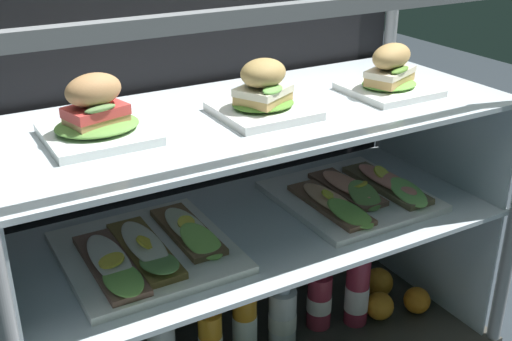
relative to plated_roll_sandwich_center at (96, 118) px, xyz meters
name	(u,v)px	position (x,y,z in m)	size (l,w,h in m)	color
case_frame	(227,160)	(0.34, 0.13, -0.21)	(1.18, 0.53, 0.95)	gray
riser_lower_tier	(256,295)	(0.34, -0.01, -0.51)	(1.12, 0.46, 0.36)	silver
shelf_lower_glass	(256,227)	(0.34, -0.01, -0.32)	(1.13, 0.48, 0.01)	silver
riser_upper_tier	(256,173)	(0.34, -0.01, -0.18)	(1.12, 0.46, 0.26)	silver
shelf_upper_glass	(256,114)	(0.34, -0.01, -0.05)	(1.13, 0.48, 0.01)	silver
plated_roll_sandwich_center	(96,118)	(0.00, 0.00, 0.00)	(0.19, 0.19, 0.13)	white
plated_roll_sandwich_right_of_center	(261,96)	(0.33, -0.04, 0.00)	(0.19, 0.19, 0.12)	white
plated_roll_sandwich_mid_left	(390,75)	(0.66, -0.05, 0.00)	(0.18, 0.18, 0.11)	white
open_sandwich_tray_left_of_center	(149,251)	(0.07, -0.02, -0.30)	(0.34, 0.35, 0.06)	white
open_sandwich_tray_near_left_corner	(356,194)	(0.61, -0.02, -0.30)	(0.34, 0.35, 0.06)	white
juice_bottle_front_left_end	(210,341)	(0.21, 0.00, -0.60)	(0.06, 0.06, 0.23)	orange
juice_bottle_tucked_behind	(245,322)	(0.32, 0.01, -0.59)	(0.06, 0.06, 0.24)	orange
juice_bottle_front_second	(282,315)	(0.42, 0.01, -0.61)	(0.07, 0.07, 0.20)	white
juice_bottle_front_right_end	(319,298)	(0.54, 0.01, -0.60)	(0.07, 0.07, 0.22)	#9E2B3D
juice_bottle_front_fourth	(357,290)	(0.64, -0.02, -0.59)	(0.06, 0.06, 0.25)	#A2293F
orange_fruit_beside_bottles	(380,306)	(0.70, -0.04, -0.65)	(0.08, 0.08, 0.08)	orange
orange_fruit_near_left_post	(378,282)	(0.77, 0.04, -0.65)	(0.08, 0.08, 0.08)	orange
orange_fruit_rolled_forward	(417,300)	(0.81, -0.07, -0.65)	(0.07, 0.07, 0.07)	orange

